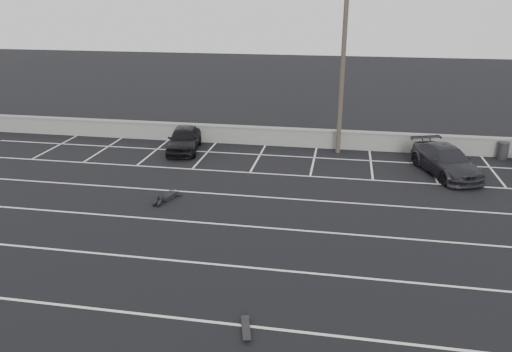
% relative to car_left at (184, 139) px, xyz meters
% --- Properties ---
extents(ground, '(120.00, 120.00, 0.00)m').
position_rel_car_left_xyz_m(ground, '(6.36, -12.00, -0.69)').
color(ground, black).
rests_on(ground, ground).
extents(seawall, '(50.00, 0.45, 1.06)m').
position_rel_car_left_xyz_m(seawall, '(6.36, 2.00, -0.14)').
color(seawall, gray).
rests_on(seawall, ground).
extents(stall_lines, '(36.00, 20.05, 0.01)m').
position_rel_car_left_xyz_m(stall_lines, '(6.27, -7.59, -0.69)').
color(stall_lines, silver).
rests_on(stall_lines, ground).
extents(car_left, '(2.28, 4.28, 1.39)m').
position_rel_car_left_xyz_m(car_left, '(0.00, 0.00, 0.00)').
color(car_left, black).
rests_on(car_left, ground).
extents(car_right, '(3.39, 5.12, 1.38)m').
position_rel_car_left_xyz_m(car_right, '(13.87, -1.45, -0.00)').
color(car_right, '#24242A').
rests_on(car_right, ground).
extents(utility_pole, '(1.27, 0.25, 9.51)m').
position_rel_car_left_xyz_m(utility_pole, '(8.58, 1.20, 4.12)').
color(utility_pole, '#4C4238').
rests_on(utility_pole, ground).
extents(trash_bin, '(0.73, 0.73, 0.92)m').
position_rel_car_left_xyz_m(trash_bin, '(17.34, 1.60, -0.23)').
color(trash_bin, '#28282B').
rests_on(trash_bin, ground).
extents(person, '(1.81, 2.48, 0.42)m').
position_rel_car_left_xyz_m(person, '(1.52, -6.82, -0.48)').
color(person, black).
rests_on(person, ground).
extents(skateboard, '(0.42, 0.87, 0.10)m').
position_rel_car_left_xyz_m(skateboard, '(6.59, -15.22, -0.61)').
color(skateboard, black).
rests_on(skateboard, ground).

